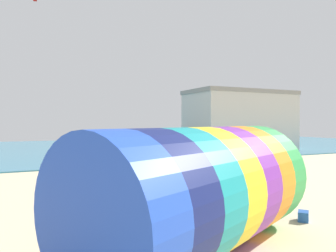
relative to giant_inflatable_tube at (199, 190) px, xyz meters
name	(u,v)px	position (x,y,z in m)	size (l,w,h in m)	color
sea	(43,149)	(-1.18, 38.10, -1.70)	(120.00, 40.00, 0.10)	teal
giant_inflatable_tube	(199,190)	(0.00, 0.00, 0.00)	(8.47, 6.50, 3.50)	blue
kite_handler	(280,194)	(4.75, 1.84, -0.92)	(0.40, 0.42, 1.63)	#726651
promenade_building	(240,121)	(21.50, 26.03, 2.06)	(13.53, 7.10, 7.61)	beige
cooler_box	(303,216)	(4.96, 0.89, -1.57)	(0.52, 0.36, 0.36)	#2659B2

